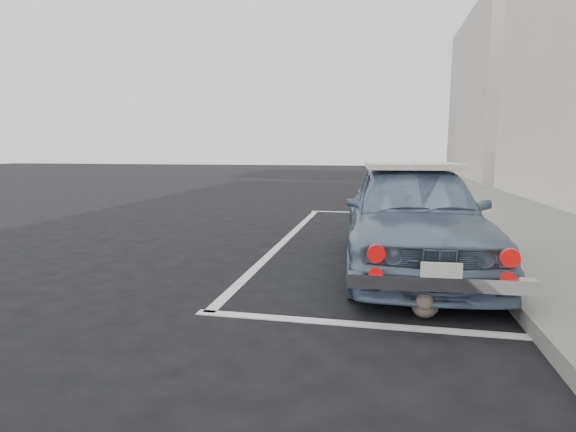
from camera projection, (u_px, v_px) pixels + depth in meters
name	position (u px, v px, depth m)	size (l,w,h in m)	color
ground	(314.00, 302.00, 4.39)	(80.00, 80.00, 0.00)	black
building_far	(502.00, 98.00, 21.94)	(3.50, 10.00, 8.00)	beige
pline_rear	(364.00, 325.00, 3.81)	(3.00, 0.12, 0.01)	silver
pline_front	(375.00, 213.00, 10.59)	(3.00, 0.12, 0.01)	silver
pline_side	(286.00, 239.00, 7.48)	(0.12, 7.00, 0.01)	silver
retro_coupe	(412.00, 214.00, 5.57)	(1.82, 4.06, 1.35)	slate
cat	(425.00, 303.00, 3.97)	(0.29, 0.54, 0.29)	#645B4C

